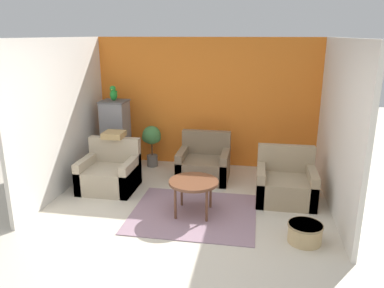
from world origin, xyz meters
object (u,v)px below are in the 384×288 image
at_px(armchair_left, 110,174).
at_px(armchair_middle, 204,164).
at_px(parrot, 114,94).
at_px(wicker_basket, 305,232).
at_px(coffee_table, 194,184).
at_px(potted_plant, 152,139).
at_px(armchair_right, 285,184).
at_px(birdcage, 116,136).

distance_m(armchair_left, armchair_middle, 1.63).
xyz_separation_m(armchair_left, parrot, (-0.26, 1.02, 1.16)).
bearing_deg(wicker_basket, armchair_middle, 128.84).
bearing_deg(armchair_middle, parrot, 170.14).
xyz_separation_m(coffee_table, parrot, (-1.78, 1.68, 0.96)).
bearing_deg(armchair_left, parrot, 104.40).
distance_m(coffee_table, wicker_basket, 1.60).
relative_size(armchair_left, parrot, 3.10).
distance_m(armchair_middle, potted_plant, 1.21).
bearing_deg(armchair_left, armchair_middle, 26.23).
bearing_deg(parrot, coffee_table, -43.43).
distance_m(armchair_middle, parrot, 2.10).
bearing_deg(armchair_left, armchair_right, 0.78).
height_order(birdcage, potted_plant, birdcage).
xyz_separation_m(birdcage, wicker_basket, (3.26, -2.20, -0.49)).
distance_m(armchair_right, wicker_basket, 1.23).
height_order(armchair_middle, potted_plant, armchair_middle).
bearing_deg(wicker_basket, birdcage, 145.99).
distance_m(potted_plant, wicker_basket, 3.55).
bearing_deg(birdcage, wicker_basket, -34.01).
relative_size(birdcage, wicker_basket, 3.03).
height_order(parrot, wicker_basket, parrot).
distance_m(armchair_left, parrot, 1.57).
bearing_deg(birdcage, armchair_middle, -9.78).
height_order(coffee_table, parrot, parrot).
distance_m(armchair_middle, wicker_basket, 2.44).
height_order(coffee_table, potted_plant, potted_plant).
xyz_separation_m(armchair_middle, birdcage, (-1.73, 0.30, 0.36)).
xyz_separation_m(armchair_right, armchair_middle, (-1.36, 0.68, 0.00)).
bearing_deg(potted_plant, wicker_basket, -42.15).
bearing_deg(armchair_left, potted_plant, 72.11).
relative_size(coffee_table, armchair_right, 0.80).
height_order(birdcage, wicker_basket, birdcage).
bearing_deg(parrot, potted_plant, 14.26).
bearing_deg(potted_plant, parrot, -165.74).
bearing_deg(armchair_left, birdcage, 104.43).
height_order(armchair_left, birdcage, birdcage).
bearing_deg(armchair_middle, potted_plant, 156.78).
height_order(parrot, potted_plant, parrot).
distance_m(armchair_left, armchair_right, 2.83).
xyz_separation_m(armchair_right, parrot, (-3.09, 0.98, 1.16)).
relative_size(armchair_right, wicker_basket, 2.05).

